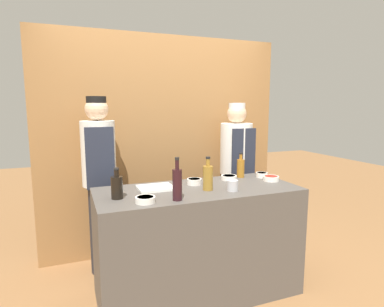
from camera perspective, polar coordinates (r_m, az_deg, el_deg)
name	(u,v)px	position (r m, az deg, el deg)	size (l,w,h in m)	color
ground_plane	(198,292)	(3.11, 1.06, -23.38)	(14.00, 14.00, 0.00)	olive
cabinet_wall	(163,145)	(3.68, -5.22, 1.55)	(2.72, 0.18, 2.40)	olive
counter	(198,241)	(2.89, 1.09, -15.37)	(1.71, 0.73, 0.95)	#514C47
sauce_bowl_purple	(229,177)	(3.06, 6.58, -4.23)	(0.15, 0.15, 0.04)	white
sauce_bowl_yellow	(194,181)	(2.86, 0.40, -4.95)	(0.13, 0.13, 0.05)	white
sauce_bowl_orange	(262,175)	(3.22, 12.29, -3.69)	(0.11, 0.11, 0.05)	white
sauce_bowl_brown	(145,199)	(2.37, -8.31, -8.07)	(0.15, 0.15, 0.04)	white
sauce_bowl_red	(271,178)	(3.09, 13.85, -4.27)	(0.15, 0.15, 0.04)	white
cutting_board	(156,188)	(2.74, -6.49, -6.06)	(0.29, 0.24, 0.02)	white
bottle_amber	(241,168)	(3.17, 8.65, -2.50)	(0.07, 0.07, 0.24)	#9E661E
bottle_wine	(177,184)	(2.38, -2.64, -5.36)	(0.07, 0.07, 0.32)	black
bottle_vinegar	(208,177)	(2.66, 2.84, -4.21)	(0.08, 0.08, 0.28)	olive
bottle_soy	(117,187)	(2.49, -13.21, -5.76)	(0.09, 0.09, 0.24)	black
cup_steel	(232,185)	(2.67, 7.19, -5.66)	(0.09, 0.09, 0.09)	#B7B7BC
chef_left	(100,178)	(3.22, -16.10, -4.19)	(0.32, 0.32, 1.73)	#28282D
chef_right	(236,171)	(3.66, 7.78, -3.13)	(0.35, 0.35, 1.67)	#28282D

